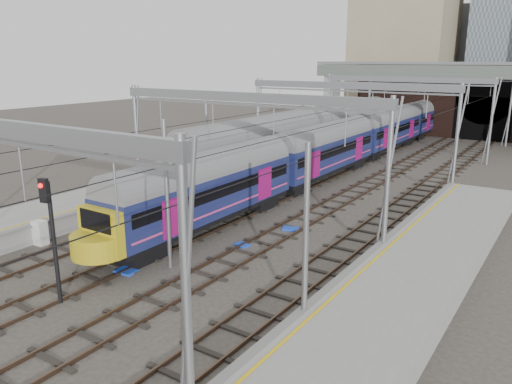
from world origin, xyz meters
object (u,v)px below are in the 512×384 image
Objects in this scene: train_main at (360,138)px; train_second at (307,136)px; signal_near_centre at (51,227)px; relay_cabinet at (40,233)px.

train_second is at bearing -142.87° from train_main.
train_second is (-4.00, -3.03, 0.28)m from train_main.
signal_near_centre reaches higher than relay_cabinet.
relay_cabinet is at bearing 139.60° from signal_near_centre.
train_second is 30.49m from signal_near_centre.
signal_near_centre reaches higher than train_main.
signal_near_centre is (0.73, -33.14, 0.87)m from train_main.
train_second is at bearing 82.49° from relay_cabinet.
train_main is 30.17m from relay_cabinet.
train_main is at bearing 37.13° from train_second.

